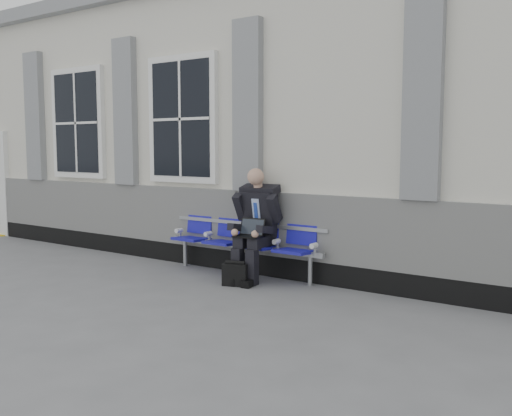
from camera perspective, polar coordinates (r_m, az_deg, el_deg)
The scene contains 5 objects.
ground at distance 8.38m, azimuth -15.70°, elevation -6.69°, with size 70.00×70.00×0.00m, color slate.
station_building at distance 10.73m, azimuth -1.52°, elevation 8.23°, with size 14.40×4.40×4.49m.
bench at distance 8.13m, azimuth -1.23°, elevation -2.89°, with size 2.60×0.47×0.91m.
businessman at distance 7.80m, azimuth 0.01°, elevation -1.30°, with size 0.67×0.90×1.54m.
briefcase at distance 7.56m, azimuth -2.11°, elevation -6.64°, with size 0.35×0.24×0.34m.
Camera 1 is at (6.34, -5.16, 1.82)m, focal length 40.00 mm.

